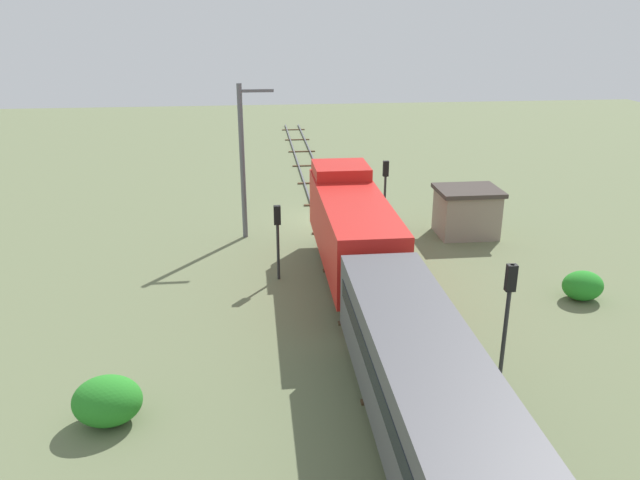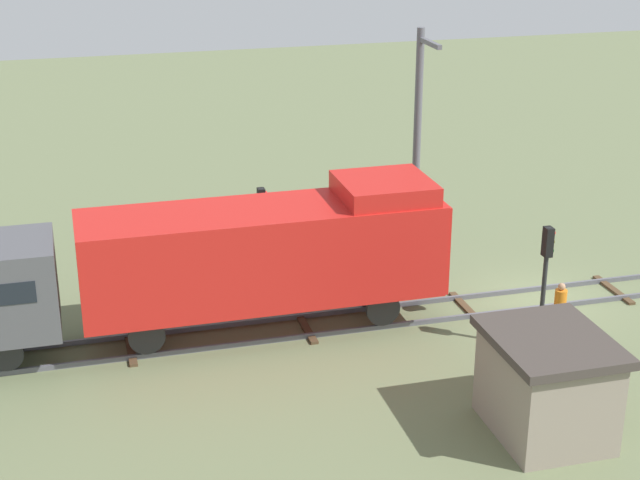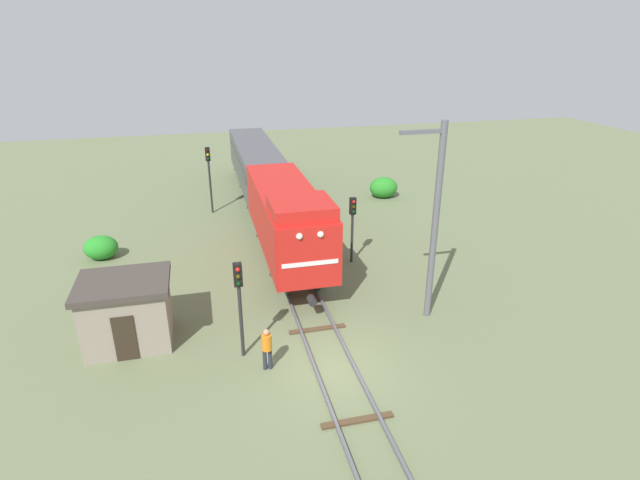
{
  "view_description": "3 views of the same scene",
  "coord_description": "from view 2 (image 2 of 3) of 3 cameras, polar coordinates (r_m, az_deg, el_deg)",
  "views": [
    {
      "loc": [
        4.4,
        36.31,
        12.1
      ],
      "look_at": [
        1.25,
        7.38,
        1.33
      ],
      "focal_mm": 35.0,
      "sensor_mm": 36.0,
      "label": 1
    },
    {
      "loc": [
        -27.25,
        15.16,
        13.87
      ],
      "look_at": [
        0.47,
        7.66,
        2.77
      ],
      "focal_mm": 55.0,
      "sensor_mm": 36.0,
      "label": 2
    },
    {
      "loc": [
        -4.17,
        -14.67,
        11.57
      ],
      "look_at": [
        1.44,
        8.12,
        1.8
      ],
      "focal_mm": 28.0,
      "sensor_mm": 36.0,
      "label": 3
    }
  ],
  "objects": [
    {
      "name": "ground_plane",
      "position": [
        34.13,
        12.73,
        -3.41
      ],
      "size": [
        99.22,
        99.22,
        0.0
      ],
      "primitive_type": "plane",
      "color": "#66704C"
    },
    {
      "name": "railway_track",
      "position": [
        34.11,
        12.74,
        -3.3
      ],
      "size": [
        2.4,
        66.15,
        0.16
      ],
      "color": "#595960",
      "rests_on": "ground"
    },
    {
      "name": "locomotive",
      "position": [
        29.99,
        -2.95,
        -0.62
      ],
      "size": [
        2.9,
        11.6,
        4.6
      ],
      "color": "red",
      "rests_on": "railway_track"
    },
    {
      "name": "traffic_signal_near",
      "position": [
        29.72,
        13.02,
        -1.43
      ],
      "size": [
        0.32,
        0.34,
        3.93
      ],
      "color": "#262628",
      "rests_on": "ground"
    },
    {
      "name": "traffic_signal_mid",
      "position": [
        33.27,
        -3.39,
        1.22
      ],
      "size": [
        0.32,
        0.34,
        3.66
      ],
      "color": "#262628",
      "rests_on": "ground"
    },
    {
      "name": "worker_near_track",
      "position": [
        31.53,
        13.8,
        -3.63
      ],
      "size": [
        0.38,
        0.38,
        1.7
      ],
      "rotation": [
        0.0,
        0.0,
        3.38
      ],
      "color": "#262B38",
      "rests_on": "ground"
    },
    {
      "name": "catenary_mast",
      "position": [
        35.74,
        5.7,
        5.84
      ],
      "size": [
        1.94,
        0.28,
        8.52
      ],
      "color": "#595960",
      "rests_on": "ground"
    },
    {
      "name": "relay_hut",
      "position": [
        25.99,
        13.07,
        -8.17
      ],
      "size": [
        3.5,
        2.9,
        2.74
      ],
      "color": "gray",
      "rests_on": "ground"
    }
  ]
}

